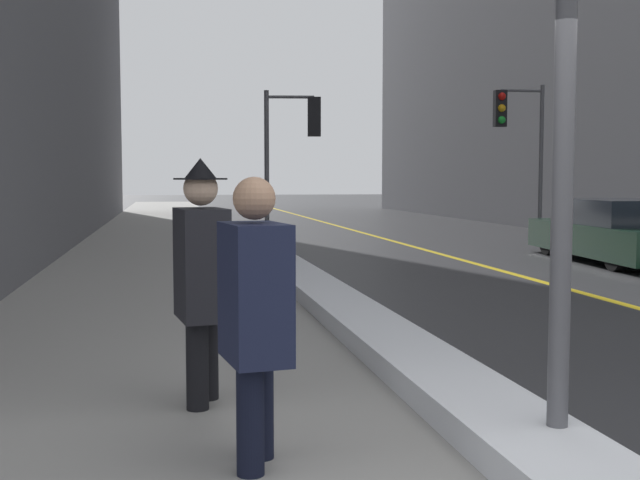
{
  "coord_description": "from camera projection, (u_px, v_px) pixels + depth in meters",
  "views": [
    {
      "loc": [
        -1.81,
        -3.38,
        1.62
      ],
      "look_at": [
        -0.4,
        4.0,
        1.05
      ],
      "focal_mm": 45.0,
      "sensor_mm": 36.0,
      "label": 1
    }
  ],
  "objects": [
    {
      "name": "sidewalk_slab",
      "position": [
        159.0,
        251.0,
        18.09
      ],
      "size": [
        4.0,
        80.0,
        0.01
      ],
      "color": "gray",
      "rests_on": "ground"
    },
    {
      "name": "road_centre_stripe",
      "position": [
        414.0,
        247.0,
        19.22
      ],
      "size": [
        0.16,
        80.0,
        0.0
      ],
      "color": "gold",
      "rests_on": "ground"
    },
    {
      "name": "snow_bank_curb",
      "position": [
        348.0,
        312.0,
        9.18
      ],
      "size": [
        0.69,
        12.83,
        0.21
      ],
      "color": "white",
      "rests_on": "ground"
    },
    {
      "name": "traffic_light_near",
      "position": [
        296.0,
        135.0,
        18.52
      ],
      "size": [
        1.31,
        0.34,
        3.66
      ],
      "rotation": [
        0.0,
        0.0,
        -0.15
      ],
      "color": "#515156",
      "rests_on": "ground"
    },
    {
      "name": "traffic_light_far",
      "position": [
        517.0,
        129.0,
        20.0
      ],
      "size": [
        1.31,
        0.32,
        3.97
      ],
      "rotation": [
        0.0,
        0.0,
        3.11
      ],
      "color": "#515156",
      "rests_on": "ground"
    },
    {
      "name": "pedestrian_in_glasses",
      "position": [
        255.0,
        308.0,
        4.44
      ],
      "size": [
        0.38,
        0.57,
        1.64
      ],
      "rotation": [
        0.0,
        0.0,
        -1.43
      ],
      "color": "black",
      "rests_on": "ground"
    },
    {
      "name": "pedestrian_in_fedora",
      "position": [
        202.0,
        272.0,
        5.67
      ],
      "size": [
        0.39,
        0.58,
        1.77
      ],
      "rotation": [
        0.0,
        0.0,
        -1.43
      ],
      "color": "black",
      "rests_on": "ground"
    },
    {
      "name": "parked_car_dark_green",
      "position": [
        618.0,
        232.0,
        15.63
      ],
      "size": [
        2.17,
        5.02,
        1.23
      ],
      "rotation": [
        0.0,
        0.0,
        1.49
      ],
      "color": "black",
      "rests_on": "ground"
    }
  ]
}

